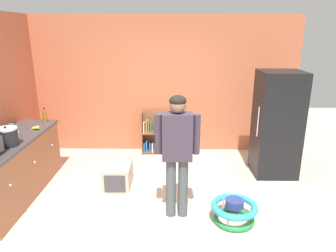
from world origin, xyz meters
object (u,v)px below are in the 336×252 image
at_px(amber_bottle, 45,116).
at_px(baby_walker, 234,211).
at_px(kitchen_counter, 14,169).
at_px(crock_pot, 7,137).
at_px(standing_person, 177,146).
at_px(teal_cup, 12,127).
at_px(banana_bunch, 37,127).
at_px(white_cup, 16,134).
at_px(refrigerator, 277,124).
at_px(bookshelf, 159,135).
at_px(pet_carrier, 118,176).
at_px(orange_cup, 6,130).

bearing_deg(amber_bottle, baby_walker, -27.16).
distance_m(kitchen_counter, baby_walker, 3.21).
bearing_deg(crock_pot, standing_person, -6.09).
distance_m(standing_person, teal_cup, 2.77).
relative_size(banana_bunch, white_cup, 1.67).
relative_size(refrigerator, baby_walker, 2.95).
relative_size(kitchen_counter, standing_person, 1.29).
distance_m(bookshelf, baby_walker, 2.65).
bearing_deg(pet_carrier, orange_cup, -178.91).
bearing_deg(crock_pot, banana_bunch, 83.16).
height_order(kitchen_counter, crock_pot, crock_pot).
bearing_deg(orange_cup, baby_walker, -15.10).
bearing_deg(amber_bottle, standing_person, -31.83).
height_order(standing_person, crock_pot, standing_person).
distance_m(standing_person, banana_bunch, 2.43).
relative_size(bookshelf, standing_person, 0.51).
xyz_separation_m(white_cup, orange_cup, (-0.25, 0.18, 0.00)).
relative_size(kitchen_counter, pet_carrier, 3.87).
bearing_deg(amber_bottle, crock_pot, -92.82).
xyz_separation_m(baby_walker, amber_bottle, (-3.00, 1.54, 0.84)).
xyz_separation_m(bookshelf, crock_pot, (-1.97, -2.02, 0.66)).
distance_m(refrigerator, white_cup, 4.12).
relative_size(standing_person, banana_bunch, 10.45).
bearing_deg(refrigerator, banana_bunch, -174.67).
relative_size(crock_pot, amber_bottle, 1.22).
bearing_deg(teal_cup, white_cup, -55.69).
distance_m(baby_walker, teal_cup, 3.61).
xyz_separation_m(pet_carrier, teal_cup, (-1.67, 0.15, 0.77)).
distance_m(refrigerator, bookshelf, 2.30).
relative_size(kitchen_counter, baby_walker, 3.54).
bearing_deg(crock_pot, bookshelf, 45.73).
height_order(standing_person, banana_bunch, standing_person).
relative_size(pet_carrier, banana_bunch, 3.49).
xyz_separation_m(standing_person, crock_pot, (-2.31, 0.25, 0.03)).
bearing_deg(teal_cup, bookshelf, 30.24).
bearing_deg(crock_pot, white_cup, 97.55).
height_order(bookshelf, amber_bottle, amber_bottle).
distance_m(amber_bottle, orange_cup, 0.73).
relative_size(kitchen_counter, banana_bunch, 13.49).
xyz_separation_m(pet_carrier, white_cup, (-1.42, -0.21, 0.77)).
height_order(kitchen_counter, orange_cup, orange_cup).
bearing_deg(pet_carrier, refrigerator, 11.82).
relative_size(bookshelf, amber_bottle, 3.46).
distance_m(kitchen_counter, refrigerator, 4.22).
height_order(baby_walker, pet_carrier, pet_carrier).
bearing_deg(kitchen_counter, baby_walker, -10.76).
distance_m(teal_cup, orange_cup, 0.18).
bearing_deg(standing_person, orange_cup, 163.64).
bearing_deg(teal_cup, refrigerator, 5.31).
bearing_deg(baby_walker, teal_cup, 162.01).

